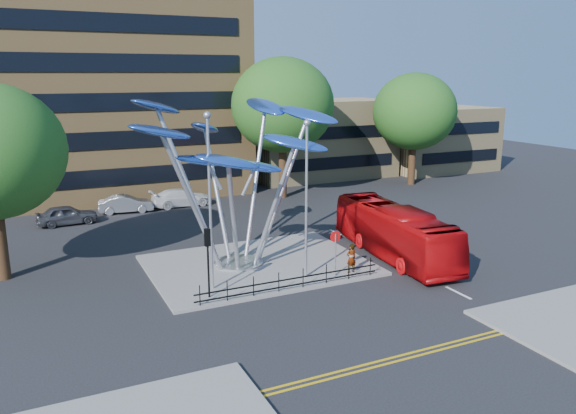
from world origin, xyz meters
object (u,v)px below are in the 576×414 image
red_bus (394,232)px  parked_car_right (181,198)px  tree_far (414,112)px  pedestrian (351,258)px  tree_right (283,105)px  traffic_light_island (208,248)px  street_lamp_left (209,187)px  parked_car_mid (126,204)px  street_lamp_right (306,185)px  no_entry_sign_island (335,245)px  leaf_sculpture (234,145)px  parked_car_left (67,215)px

red_bus → parked_car_right: size_ratio=2.22×
tree_far → pedestrian: (-19.00, -19.50, -6.15)m
tree_right → traffic_light_island: bearing=-123.7°
tree_right → red_bus: (-1.00, -17.82, -6.51)m
tree_far → street_lamp_left: tree_far is taller
parked_car_mid → street_lamp_right: bearing=-155.0°
no_entry_sign_island → red_bus: 5.28m
leaf_sculpture → no_entry_sign_island: bearing=-45.7°
no_entry_sign_island → traffic_light_island: bearing=-179.9°
tree_far → parked_car_mid: (-27.51, 0.22, -6.42)m
leaf_sculpture → pedestrian: 8.84m
traffic_light_island → parked_car_left: size_ratio=0.82×
street_lamp_right → parked_car_right: bearing=94.4°
pedestrian → leaf_sculpture: bearing=-41.2°
red_bus → parked_car_mid: 21.97m
tree_far → no_entry_sign_island: bearing=-135.7°
red_bus → tree_far: bearing=55.8°
street_lamp_right → no_entry_sign_island: street_lamp_right is taller
tree_far → pedestrian: 27.91m
tree_right → pedestrian: bearing=-104.4°
leaf_sculpture → street_lamp_left: size_ratio=1.45×
no_entry_sign_island → parked_car_mid: (-7.51, 19.71, -1.13)m
red_bus → pedestrian: red_bus is taller
tree_far → parked_car_left: 32.69m
tree_far → no_entry_sign_island: tree_far is taller
red_bus → parked_car_mid: (-12.51, 18.04, -0.84)m
parked_car_right → street_lamp_left: bearing=167.8°
red_bus → street_lamp_left: bearing=-170.7°
tree_right → parked_car_right: tree_right is taller
traffic_light_island → parked_car_mid: 19.82m
no_entry_sign_island → parked_car_right: bearing=98.6°
tree_far → parked_car_right: size_ratio=2.19×
tree_far → pedestrian: tree_far is taller
tree_right → street_lamp_right: bearing=-111.5°
tree_right → traffic_light_island: (-13.00, -19.50, -5.42)m
red_bus → parked_car_mid: bearing=130.6°
tree_right → no_entry_sign_island: bearing=-107.1°
parked_car_right → parked_car_left: bearing=101.6°
no_entry_sign_island → parked_car_mid: bearing=110.9°
traffic_light_island → parked_car_mid: bearing=91.5°
traffic_light_island → pedestrian: 8.17m
tree_far → parked_car_left: size_ratio=2.57×
street_lamp_right → parked_car_mid: 20.62m
street_lamp_left → parked_car_right: size_ratio=1.78×
tree_far → street_lamp_left: size_ratio=1.23×
traffic_light_island → pedestrian: bearing=0.0°
pedestrian → red_bus: bearing=-158.9°
tree_far → street_lamp_left: (-26.50, -18.50, -1.75)m
red_bus → no_entry_sign_island: bearing=-155.7°
parked_car_right → red_bus: bearing=-158.1°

